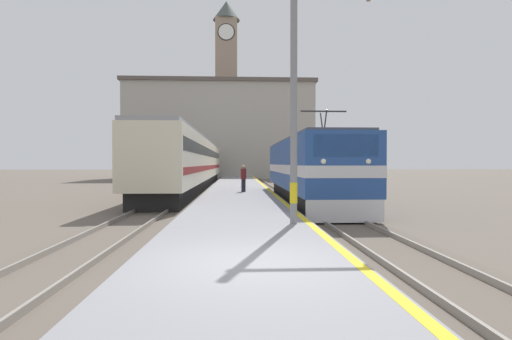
# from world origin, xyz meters

# --- Properties ---
(ground_plane) EXTENTS (200.00, 200.00, 0.00)m
(ground_plane) POSITION_xyz_m (0.00, 30.00, 0.00)
(ground_plane) COLOR #60564C
(platform) EXTENTS (4.23, 140.00, 0.43)m
(platform) POSITION_xyz_m (0.00, 25.00, 0.21)
(platform) COLOR gray
(platform) RESTS_ON ground
(rail_track_near) EXTENTS (2.83, 140.00, 0.16)m
(rail_track_near) POSITION_xyz_m (3.67, 25.00, 0.03)
(rail_track_near) COLOR #60564C
(rail_track_near) RESTS_ON ground
(rail_track_far) EXTENTS (2.84, 140.00, 0.16)m
(rail_track_far) POSITION_xyz_m (-3.91, 25.00, 0.03)
(rail_track_far) COLOR #60564C
(rail_track_far) RESTS_ON ground
(locomotive_train) EXTENTS (2.92, 14.72, 4.50)m
(locomotive_train) POSITION_xyz_m (3.67, 14.05, 1.81)
(locomotive_train) COLOR black
(locomotive_train) RESTS_ON ground
(passenger_train) EXTENTS (2.92, 35.48, 4.19)m
(passenger_train) POSITION_xyz_m (-3.91, 27.70, 2.25)
(passenger_train) COLOR black
(passenger_train) RESTS_ON ground
(catenary_mast) EXTENTS (2.48, 0.22, 7.69)m
(catenary_mast) POSITION_xyz_m (1.63, 4.47, 4.37)
(catenary_mast) COLOR gray
(catenary_mast) RESTS_ON platform
(person_on_platform) EXTENTS (0.34, 0.34, 1.63)m
(person_on_platform) POSITION_xyz_m (0.26, 17.47, 1.28)
(person_on_platform) COLOR #23232D
(person_on_platform) RESTS_ON platform
(clock_tower) EXTENTS (4.42, 4.42, 29.04)m
(clock_tower) POSITION_xyz_m (-1.85, 59.62, 15.30)
(clock_tower) COLOR gray
(clock_tower) RESTS_ON ground
(station_building) EXTENTS (26.89, 9.98, 13.81)m
(station_building) POSITION_xyz_m (-2.55, 51.78, 6.93)
(station_building) COLOR #A8A399
(station_building) RESTS_ON ground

